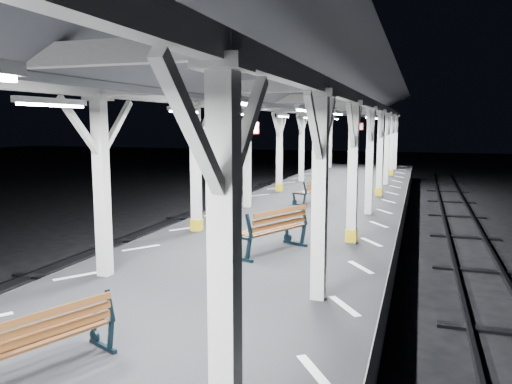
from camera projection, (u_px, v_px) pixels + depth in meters
The scene contains 10 objects.
ground at pixel (243, 302), 10.66m from camera, with size 120.00×120.00×0.00m, color black.
platform at pixel (243, 280), 10.60m from camera, with size 6.00×50.00×1.00m, color black.
hazard_stripes_left at pixel (141, 248), 11.29m from camera, with size 1.00×48.00×0.01m, color silver.
hazard_stripes_right at pixel (361, 267), 9.77m from camera, with size 1.00×48.00×0.01m, color silver.
track_left at pixel (51, 277), 12.20m from camera, with size 2.20×60.00×0.16m.
track_right at pixel (501, 329), 9.10m from camera, with size 2.20×60.00×0.16m.
canopy at pixel (242, 85), 10.03m from camera, with size 5.40×49.00×4.65m.
bench_near at pixel (49, 336), 5.60m from camera, with size 1.08×1.59×0.81m.
bench_mid at pixel (273, 229), 10.79m from camera, with size 1.40×1.97×1.01m.
bench_far at pixel (313, 190), 17.62m from camera, with size 1.01×1.67×0.85m.
Camera 1 is at (3.47, -9.64, 3.80)m, focal length 35.00 mm.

